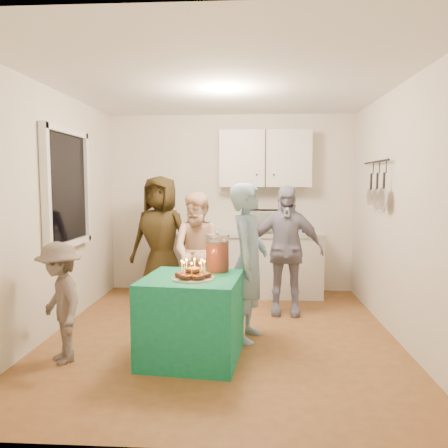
# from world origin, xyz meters

# --- Properties ---
(floor) EXTENTS (4.00, 4.00, 0.00)m
(floor) POSITION_xyz_m (0.00, 0.00, 0.00)
(floor) COLOR brown
(floor) RESTS_ON ground
(ceiling) EXTENTS (4.00, 4.00, 0.00)m
(ceiling) POSITION_xyz_m (0.00, 0.00, 2.60)
(ceiling) COLOR white
(ceiling) RESTS_ON floor
(back_wall) EXTENTS (3.60, 3.60, 0.00)m
(back_wall) POSITION_xyz_m (0.00, 2.00, 1.30)
(back_wall) COLOR silver
(back_wall) RESTS_ON floor
(left_wall) EXTENTS (4.00, 4.00, 0.00)m
(left_wall) POSITION_xyz_m (-1.80, 0.00, 1.30)
(left_wall) COLOR silver
(left_wall) RESTS_ON floor
(right_wall) EXTENTS (4.00, 4.00, 0.00)m
(right_wall) POSITION_xyz_m (1.80, 0.00, 1.30)
(right_wall) COLOR silver
(right_wall) RESTS_ON floor
(window_night) EXTENTS (0.04, 1.00, 1.20)m
(window_night) POSITION_xyz_m (-1.77, 0.30, 1.55)
(window_night) COLOR black
(window_night) RESTS_ON left_wall
(counter) EXTENTS (2.20, 0.58, 0.86)m
(counter) POSITION_xyz_m (0.20, 1.70, 0.43)
(counter) COLOR white
(counter) RESTS_ON floor
(countertop) EXTENTS (2.24, 0.62, 0.05)m
(countertop) POSITION_xyz_m (0.20, 1.70, 0.89)
(countertop) COLOR beige
(countertop) RESTS_ON counter
(upper_cabinet) EXTENTS (1.30, 0.30, 0.80)m
(upper_cabinet) POSITION_xyz_m (0.50, 1.85, 1.95)
(upper_cabinet) COLOR white
(upper_cabinet) RESTS_ON back_wall
(pot_rack) EXTENTS (0.12, 1.00, 0.60)m
(pot_rack) POSITION_xyz_m (1.72, 0.70, 1.60)
(pot_rack) COLOR black
(pot_rack) RESTS_ON right_wall
(microwave) EXTENTS (0.57, 0.39, 0.31)m
(microwave) POSITION_xyz_m (0.54, 1.70, 1.07)
(microwave) COLOR white
(microwave) RESTS_ON countertop
(party_table) EXTENTS (0.94, 0.94, 0.76)m
(party_table) POSITION_xyz_m (-0.23, -0.62, 0.38)
(party_table) COLOR #127D53
(party_table) RESTS_ON floor
(donut_cake) EXTENTS (0.38, 0.38, 0.18)m
(donut_cake) POSITION_xyz_m (-0.21, -0.71, 0.85)
(donut_cake) COLOR #381C0C
(donut_cake) RESTS_ON party_table
(punch_jar) EXTENTS (0.22, 0.22, 0.34)m
(punch_jar) POSITION_xyz_m (-0.02, -0.36, 0.93)
(punch_jar) COLOR #AE260D
(punch_jar) RESTS_ON party_table
(man_birthday) EXTENTS (0.50, 0.66, 1.61)m
(man_birthday) POSITION_xyz_m (0.28, -0.09, 0.80)
(man_birthday) COLOR #7A9CB1
(man_birthday) RESTS_ON floor
(woman_back_left) EXTENTS (0.95, 0.74, 1.70)m
(woman_back_left) POSITION_xyz_m (-0.91, 1.27, 0.85)
(woman_back_left) COLOR #503D16
(woman_back_left) RESTS_ON floor
(woman_back_center) EXTENTS (0.79, 0.65, 1.49)m
(woman_back_center) POSITION_xyz_m (-0.33, 0.84, 0.75)
(woman_back_center) COLOR #FEAE84
(woman_back_center) RESTS_ON floor
(woman_back_right) EXTENTS (0.95, 0.45, 1.58)m
(woman_back_right) POSITION_xyz_m (0.72, 0.82, 0.79)
(woman_back_right) COLOR #161038
(woman_back_right) RESTS_ON floor
(child_near_left) EXTENTS (0.76, 0.80, 1.09)m
(child_near_left) POSITION_xyz_m (-1.40, -0.77, 0.54)
(child_near_left) COLOR #594D47
(child_near_left) RESTS_ON floor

